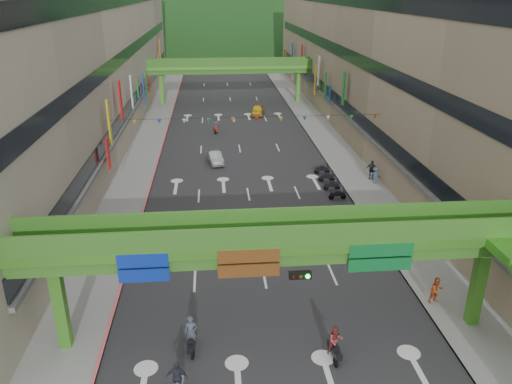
# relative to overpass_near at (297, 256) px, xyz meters

# --- Properties ---
(road_slab) EXTENTS (18.00, 140.00, 0.02)m
(road_slab) POSITION_rel_overpass_near_xyz_m (-0.93, 44.62, -5.20)
(road_slab) COLOR #28282B
(road_slab) RESTS_ON ground
(sidewalk_left) EXTENTS (4.00, 140.00, 0.15)m
(sidewalk_left) POSITION_rel_overpass_near_xyz_m (-11.93, 44.62, -5.13)
(sidewalk_left) COLOR gray
(sidewalk_left) RESTS_ON ground
(sidewalk_right) EXTENTS (4.00, 140.00, 0.15)m
(sidewalk_right) POSITION_rel_overpass_near_xyz_m (10.07, 44.62, -5.13)
(sidewalk_right) COLOR gray
(sidewalk_right) RESTS_ON ground
(curb_left) EXTENTS (0.20, 140.00, 0.18)m
(curb_left) POSITION_rel_overpass_near_xyz_m (-10.03, 44.62, -5.12)
(curb_left) COLOR #CC5959
(curb_left) RESTS_ON ground
(curb_right) EXTENTS (0.20, 140.00, 0.18)m
(curb_right) POSITION_rel_overpass_near_xyz_m (8.17, 44.62, -5.12)
(curb_right) COLOR gray
(curb_right) RESTS_ON ground
(building_row_left) EXTENTS (12.80, 95.00, 19.00)m
(building_row_left) POSITION_rel_overpass_near_xyz_m (-19.86, 44.62, 4.25)
(building_row_left) COLOR #9E937F
(building_row_left) RESTS_ON ground
(building_row_right) EXTENTS (12.80, 95.00, 19.00)m
(building_row_right) POSITION_rel_overpass_near_xyz_m (18.00, 44.62, 4.25)
(building_row_right) COLOR gray
(building_row_right) RESTS_ON ground
(overpass_near) EXTENTS (28.00, 12.27, 7.10)m
(overpass_near) POSITION_rel_overpass_near_xyz_m (0.00, 0.00, 0.00)
(overpass_near) COLOR #4C9E2D
(overpass_near) RESTS_ON ground
(overpass_far) EXTENTS (28.00, 2.20, 7.10)m
(overpass_far) POSITION_rel_overpass_near_xyz_m (-0.93, 59.62, 0.20)
(overpass_far) COLOR #4C9E2D
(overpass_far) RESTS_ON ground
(hill_left) EXTENTS (168.00, 140.00, 112.00)m
(hill_left) POSITION_rel_overpass_near_xyz_m (-15.93, 154.62, -5.21)
(hill_left) COLOR #1C4419
(hill_left) RESTS_ON ground
(hill_right) EXTENTS (208.00, 176.00, 128.00)m
(hill_right) POSITION_rel_overpass_near_xyz_m (24.07, 174.62, -5.21)
(hill_right) COLOR #1C4419
(hill_right) RESTS_ON ground
(bunting_string) EXTENTS (26.00, 0.36, 0.47)m
(bunting_string) POSITION_rel_overpass_near_xyz_m (-0.93, 24.62, 0.75)
(bunting_string) COLOR black
(bunting_string) RESTS_ON ground
(scooter_rider_near) EXTENTS (0.70, 1.60, 2.14)m
(scooter_rider_near) POSITION_rel_overpass_near_xyz_m (-5.39, -0.30, -4.19)
(scooter_rider_near) COLOR black
(scooter_rider_near) RESTS_ON ground
(scooter_rider_mid) EXTENTS (0.85, 1.60, 1.97)m
(scooter_rider_mid) POSITION_rel_overpass_near_xyz_m (1.82, -1.48, -4.20)
(scooter_rider_mid) COLOR black
(scooter_rider_mid) RESTS_ON ground
(scooter_rider_left) EXTENTS (1.04, 1.60, 2.05)m
(scooter_rider_left) POSITION_rel_overpass_near_xyz_m (-5.93, -3.43, -4.18)
(scooter_rider_left) COLOR #A1A3A9
(scooter_rider_left) RESTS_ON ground
(scooter_rider_far) EXTENTS (0.95, 1.59, 2.12)m
(scooter_rider_far) POSITION_rel_overpass_near_xyz_m (-3.58, 41.64, -4.13)
(scooter_rider_far) COLOR maroon
(scooter_rider_far) RESTS_ON ground
(parked_scooter_row) EXTENTS (1.60, 7.15, 1.08)m
(parked_scooter_row) POSITION_rel_overpass_near_xyz_m (6.87, 22.05, -4.68)
(parked_scooter_row) COLOR black
(parked_scooter_row) RESTS_ON ground
(car_silver) EXTENTS (1.97, 3.98, 1.26)m
(car_silver) POSITION_rel_overpass_near_xyz_m (-3.85, 29.62, -4.58)
(car_silver) COLOR #9C9EA4
(car_silver) RESTS_ON ground
(car_yellow) EXTENTS (2.38, 4.52, 1.47)m
(car_yellow) POSITION_rel_overpass_near_xyz_m (2.65, 50.99, -4.47)
(car_yellow) COLOR gold
(car_yellow) RESTS_ON ground
(pedestrian_red) EXTENTS (0.94, 0.82, 1.66)m
(pedestrian_red) POSITION_rel_overpass_near_xyz_m (8.87, 2.62, -4.38)
(pedestrian_red) COLOR #A73F19
(pedestrian_red) RESTS_ON ground
(pedestrian_dark) EXTENTS (1.20, 0.83, 1.89)m
(pedestrian_dark) POSITION_rel_overpass_near_xyz_m (11.27, 23.18, -4.26)
(pedestrian_dark) COLOR black
(pedestrian_dark) RESTS_ON ground
(pedestrian_blue) EXTENTS (0.88, 0.75, 1.61)m
(pedestrian_blue) POSITION_rel_overpass_near_xyz_m (11.27, 21.99, -4.40)
(pedestrian_blue) COLOR #31445D
(pedestrian_blue) RESTS_ON ground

